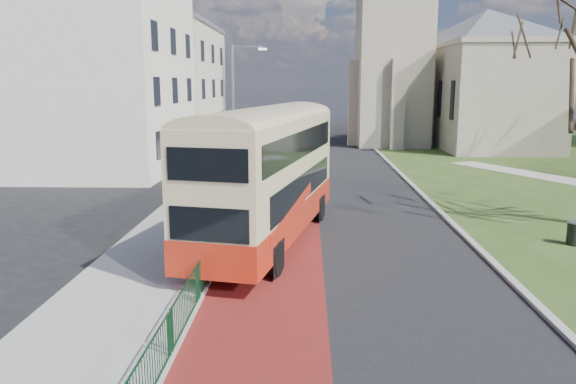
{
  "coord_description": "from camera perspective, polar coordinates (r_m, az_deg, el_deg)",
  "views": [
    {
      "loc": [
        -0.06,
        -16.24,
        5.86
      ],
      "look_at": [
        -0.71,
        3.66,
        2.0
      ],
      "focal_mm": 35.0,
      "sensor_mm": 36.0,
      "label": 1
    }
  ],
  "objects": [
    {
      "name": "litter_bin",
      "position": [
        23.06,
        27.08,
        -3.74
      ],
      "size": [
        0.7,
        0.7,
        0.88
      ],
      "rotation": [
        0.0,
        0.0,
        0.34
      ],
      "color": "black",
      "rests_on": "grass_green"
    },
    {
      "name": "street_block_far",
      "position": [
        56.0,
        -12.74,
        10.6
      ],
      "size": [
        10.3,
        16.3,
        11.5
      ],
      "color": "#BDB3A0",
      "rests_on": "ground"
    },
    {
      "name": "bus",
      "position": [
        20.5,
        -2.11,
        2.27
      ],
      "size": [
        5.0,
        11.88,
        4.84
      ],
      "rotation": [
        0.0,
        0.0,
        -0.21
      ],
      "color": "#B32310",
      "rests_on": "ground"
    },
    {
      "name": "pavement_west",
      "position": [
        37.03,
        -5.8,
        1.9
      ],
      "size": [
        4.0,
        120.0,
        0.12
      ],
      "primitive_type": "cube",
      "color": "gray",
      "rests_on": "ground"
    },
    {
      "name": "kerb_east",
      "position": [
        39.16,
        10.93,
        2.26
      ],
      "size": [
        0.25,
        80.0,
        0.13
      ],
      "primitive_type": "cube",
      "color": "#999993",
      "rests_on": "ground"
    },
    {
      "name": "streetlamp",
      "position": [
        34.53,
        -5.31,
        8.82
      ],
      "size": [
        2.13,
        0.18,
        8.0
      ],
      "color": "gray",
      "rests_on": "pavement_west"
    },
    {
      "name": "gothic_church",
      "position": [
        56.16,
        15.65,
        18.02
      ],
      "size": [
        16.38,
        18.0,
        40.0
      ],
      "color": "gray",
      "rests_on": "ground"
    },
    {
      "name": "bus_lane",
      "position": [
        36.72,
        0.09,
        1.8
      ],
      "size": [
        3.4,
        120.0,
        0.01
      ],
      "primitive_type": "cube",
      "color": "#591414",
      "rests_on": "ground"
    },
    {
      "name": "street_block_near",
      "position": [
        40.7,
        -18.51,
        11.33
      ],
      "size": [
        10.3,
        14.3,
        13.0
      ],
      "color": "beige",
      "rests_on": "ground"
    },
    {
      "name": "ground",
      "position": [
        17.26,
        1.99,
        -8.88
      ],
      "size": [
        160.0,
        160.0,
        0.0
      ],
      "primitive_type": "plane",
      "color": "black",
      "rests_on": "ground"
    },
    {
      "name": "kerb_west",
      "position": [
        36.81,
        -2.72,
        1.9
      ],
      "size": [
        0.25,
        120.0,
        0.13
      ],
      "primitive_type": "cube",
      "color": "#999993",
      "rests_on": "ground"
    },
    {
      "name": "road_carriageway",
      "position": [
        36.74,
        4.3,
        1.77
      ],
      "size": [
        9.0,
        120.0,
        0.01
      ],
      "primitive_type": "cube",
      "color": "black",
      "rests_on": "ground"
    },
    {
      "name": "pedestrian_railing",
      "position": [
        21.12,
        -6.05,
        -3.64
      ],
      "size": [
        0.07,
        24.0,
        1.12
      ],
      "color": "#0E3D1F",
      "rests_on": "ground"
    }
  ]
}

